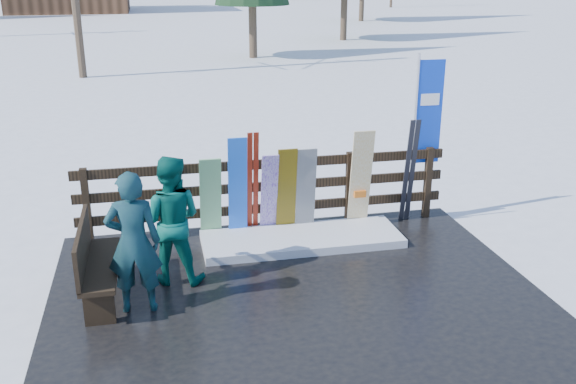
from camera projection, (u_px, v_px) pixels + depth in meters
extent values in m
plane|color=white|center=(299.00, 304.00, 7.83)|extent=(700.00, 700.00, 0.00)
cube|color=black|center=(299.00, 301.00, 7.82)|extent=(6.00, 5.00, 0.08)
cube|color=black|center=(87.00, 207.00, 9.13)|extent=(0.10, 0.10, 1.15)
cube|color=black|center=(179.00, 200.00, 9.38)|extent=(0.10, 0.10, 1.15)
cube|color=black|center=(266.00, 194.00, 9.64)|extent=(0.10, 0.10, 1.15)
cube|color=black|center=(349.00, 188.00, 9.90)|extent=(0.10, 0.10, 1.15)
cube|color=black|center=(428.00, 183.00, 10.16)|extent=(0.10, 0.10, 1.15)
cube|color=black|center=(267.00, 208.00, 9.72)|extent=(5.60, 0.05, 0.14)
cube|color=black|center=(266.00, 186.00, 9.60)|extent=(5.60, 0.05, 0.14)
cube|color=black|center=(266.00, 164.00, 9.48)|extent=(5.60, 0.05, 0.14)
cube|color=white|center=(302.00, 239.00, 9.34)|extent=(2.88, 1.00, 0.12)
cube|color=black|center=(100.00, 265.00, 7.64)|extent=(0.40, 1.50, 0.06)
cube|color=black|center=(99.00, 306.00, 7.17)|extent=(0.34, 0.06, 0.45)
cube|color=black|center=(105.00, 261.00, 8.27)|extent=(0.34, 0.06, 0.45)
cube|color=black|center=(82.00, 246.00, 7.52)|extent=(0.05, 1.50, 0.50)
cube|color=blue|center=(238.00, 188.00, 9.28)|extent=(0.28, 0.23, 1.56)
cube|color=silver|center=(211.00, 199.00, 9.24)|extent=(0.31, 0.36, 1.29)
cube|color=#CE9B09|center=(286.00, 191.00, 9.46)|extent=(0.29, 0.24, 1.35)
cube|color=white|center=(269.00, 195.00, 9.42)|extent=(0.24, 0.33, 1.29)
cube|color=black|center=(306.00, 191.00, 9.52)|extent=(0.29, 0.20, 1.33)
cube|color=white|center=(360.00, 180.00, 9.65)|extent=(0.32, 0.25, 1.56)
cube|color=maroon|center=(250.00, 184.00, 9.37)|extent=(0.07, 0.27, 1.61)
cube|color=maroon|center=(256.00, 184.00, 9.39)|extent=(0.08, 0.27, 1.61)
cube|color=black|center=(407.00, 171.00, 9.85)|extent=(0.08, 0.26, 1.67)
cube|color=black|center=(412.00, 171.00, 9.86)|extent=(0.08, 0.26, 1.67)
cylinder|color=silver|center=(414.00, 138.00, 9.91)|extent=(0.04, 0.04, 2.60)
cube|color=#0C3BCF|center=(429.00, 112.00, 9.82)|extent=(0.42, 0.02, 1.60)
imported|color=#164A42|center=(133.00, 243.00, 7.28)|extent=(0.64, 0.44, 1.70)
imported|color=#08574D|center=(171.00, 220.00, 7.99)|extent=(0.94, 0.82, 1.66)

